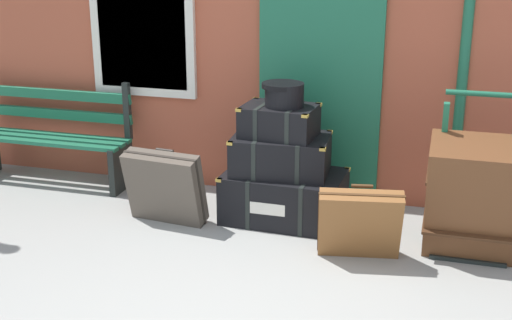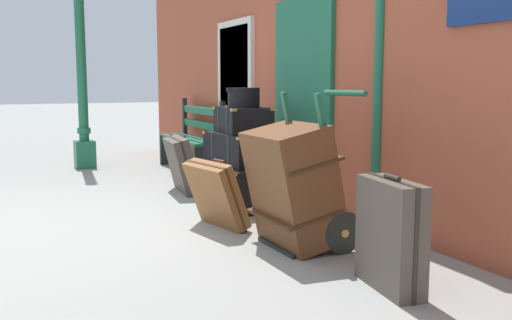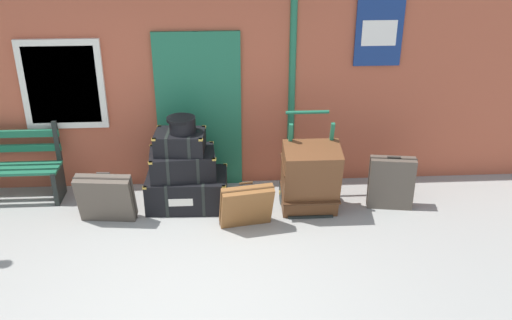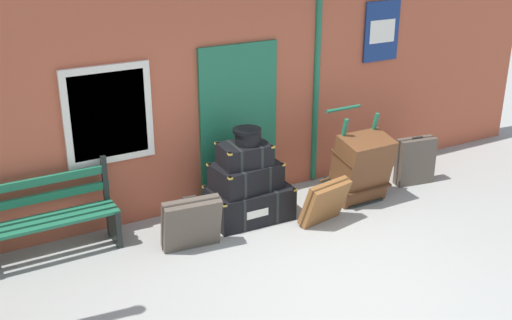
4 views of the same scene
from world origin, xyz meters
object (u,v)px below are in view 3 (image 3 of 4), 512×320
steamer_trunk_top (180,142)px  large_brown_trunk (310,178)px  round_hatbox (182,124)px  suitcase_slate (106,198)px  porters_trolley (308,186)px  suitcase_brown (246,206)px  steamer_trunk_middle (183,163)px  steamer_trunk_base (187,190)px  suitcase_olive (391,183)px

steamer_trunk_top → large_brown_trunk: (1.58, -0.30, -0.39)m
round_hatbox → large_brown_trunk: 1.70m
suitcase_slate → porters_trolley: bearing=5.5°
steamer_trunk_top → suitcase_brown: bearing=-38.2°
steamer_trunk_middle → large_brown_trunk: 1.60m
steamer_trunk_top → porters_trolley: porters_trolley is taller
porters_trolley → suitcase_brown: bearing=-148.6°
round_hatbox → steamer_trunk_middle: bearing=155.2°
steamer_trunk_base → suitcase_olive: bearing=-4.4°
steamer_trunk_middle → suitcase_olive: bearing=-4.7°
steamer_trunk_middle → round_hatbox: (0.02, -0.01, 0.53)m
suitcase_brown → steamer_trunk_middle: bearing=141.2°
steamer_trunk_base → suitcase_brown: (0.73, -0.60, 0.08)m
steamer_trunk_base → suitcase_slate: bearing=-159.9°
round_hatbox → suitcase_slate: round_hatbox is taller
round_hatbox → suitcase_brown: size_ratio=0.53×
round_hatbox → suitcase_brown: 1.26m
steamer_trunk_top → steamer_trunk_middle: bearing=-2.7°
steamer_trunk_middle → large_brown_trunk: (1.57, -0.30, -0.10)m
steamer_trunk_middle → suitcase_brown: steamer_trunk_middle is taller
steamer_trunk_base → round_hatbox: round_hatbox is taller
porters_trolley → suitcase_slate: (-2.48, -0.24, 0.05)m
steamer_trunk_middle → suitcase_olive: size_ratio=1.19×
suitcase_slate → round_hatbox: bearing=20.8°
steamer_trunk_top → suitcase_slate: size_ratio=0.92×
porters_trolley → suitcase_brown: 0.94m
round_hatbox → suitcase_slate: size_ratio=0.50×
steamer_trunk_middle → suitcase_slate: 1.02m
steamer_trunk_top → porters_trolley: 1.70m
large_brown_trunk → suitcase_slate: size_ratio=1.37×
steamer_trunk_base → porters_trolley: bearing=-4.1°
suitcase_slate → suitcase_brown: size_ratio=1.05×
round_hatbox → large_brown_trunk: size_ratio=0.37×
porters_trolley → suitcase_brown: size_ratio=1.80×
porters_trolley → large_brown_trunk: size_ratio=1.25×
steamer_trunk_middle → steamer_trunk_top: steamer_trunk_top is taller
steamer_trunk_base → large_brown_trunk: (1.53, -0.29, 0.27)m
steamer_trunk_base → suitcase_slate: suitcase_slate is taller
round_hatbox → large_brown_trunk: bearing=-10.8°
steamer_trunk_middle → suitcase_brown: 1.02m
round_hatbox → large_brown_trunk: round_hatbox is taller
suitcase_olive → suitcase_brown: size_ratio=1.08×
steamer_trunk_base → porters_trolley: size_ratio=0.87×
steamer_trunk_base → steamer_trunk_middle: size_ratio=1.22×
steamer_trunk_base → porters_trolley: 1.53m
large_brown_trunk → suitcase_olive: bearing=4.9°
suitcase_brown → large_brown_trunk: bearing=21.3°
suitcase_olive → suitcase_slate: bearing=-177.5°
steamer_trunk_base → suitcase_slate: 1.02m
steamer_trunk_middle → porters_trolley: 1.60m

